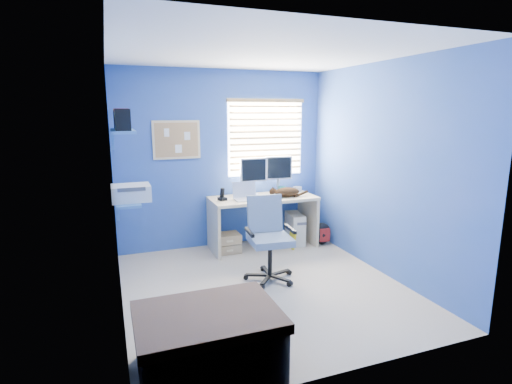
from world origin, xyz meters
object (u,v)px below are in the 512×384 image
object	(u,v)px
office_chair	(269,249)
cat	(287,192)
tower_pc	(295,228)
laptop	(247,192)
desk	(263,222)

from	to	relation	value
office_chair	cat	bearing A→B (deg)	55.09
tower_pc	office_chair	world-z (taller)	office_chair
laptop	cat	xyz separation A→B (m)	(0.60, -0.01, -0.04)
cat	tower_pc	size ratio (longest dim) A/B	0.84
laptop	office_chair	distance (m)	1.08
desk	office_chair	size ratio (longest dim) A/B	1.55
tower_pc	cat	bearing A→B (deg)	-143.12
desk	office_chair	xyz separation A→B (m)	(-0.34, -1.05, -0.01)
office_chair	tower_pc	bearing A→B (deg)	51.01
desk	office_chair	bearing A→B (deg)	-107.80
laptop	tower_pc	bearing A→B (deg)	8.99
desk	office_chair	distance (m)	1.10
desk	office_chair	world-z (taller)	office_chair
desk	laptop	world-z (taller)	laptop
laptop	office_chair	size ratio (longest dim) A/B	0.34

